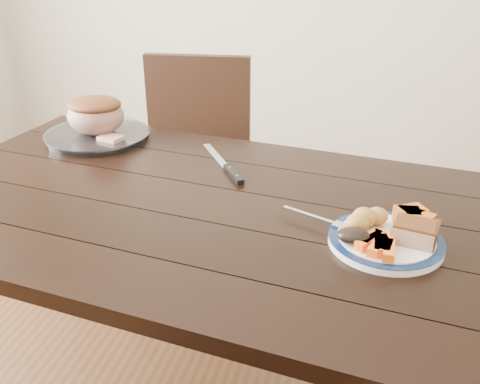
% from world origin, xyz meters
% --- Properties ---
extents(dining_table, '(1.70, 1.09, 0.75)m').
position_xyz_m(dining_table, '(0.00, 0.00, 0.66)').
color(dining_table, black).
rests_on(dining_table, ground).
extents(chair_far, '(0.47, 0.48, 0.93)m').
position_xyz_m(chair_far, '(-0.30, 0.74, 0.52)').
color(chair_far, black).
rests_on(chair_far, ground).
extents(dinner_plate, '(0.25, 0.25, 0.02)m').
position_xyz_m(dinner_plate, '(0.42, -0.09, 0.76)').
color(dinner_plate, white).
rests_on(dinner_plate, dining_table).
extents(plate_rim, '(0.25, 0.25, 0.02)m').
position_xyz_m(plate_rim, '(0.42, -0.09, 0.77)').
color(plate_rim, '#0D1E41').
rests_on(plate_rim, dinner_plate).
extents(serving_platter, '(0.33, 0.33, 0.02)m').
position_xyz_m(serving_platter, '(-0.49, 0.35, 0.76)').
color(serving_platter, white).
rests_on(serving_platter, dining_table).
extents(pork_slice, '(0.10, 0.08, 0.04)m').
position_xyz_m(pork_slice, '(0.48, -0.10, 0.79)').
color(pork_slice, tan).
rests_on(pork_slice, dinner_plate).
extents(roasted_potatoes, '(0.09, 0.09, 0.05)m').
position_xyz_m(roasted_potatoes, '(0.38, -0.07, 0.79)').
color(roasted_potatoes, gold).
rests_on(roasted_potatoes, dinner_plate).
extents(carrot_batons, '(0.08, 0.11, 0.02)m').
position_xyz_m(carrot_batons, '(0.41, -0.15, 0.78)').
color(carrot_batons, orange).
rests_on(carrot_batons, dinner_plate).
extents(pumpkin_wedges, '(0.09, 0.09, 0.04)m').
position_xyz_m(pumpkin_wedges, '(0.48, -0.03, 0.79)').
color(pumpkin_wedges, orange).
rests_on(pumpkin_wedges, dinner_plate).
extents(dark_mushroom, '(0.07, 0.05, 0.03)m').
position_xyz_m(dark_mushroom, '(0.36, -0.14, 0.79)').
color(dark_mushroom, black).
rests_on(dark_mushroom, dinner_plate).
extents(fork, '(0.17, 0.08, 0.00)m').
position_xyz_m(fork, '(0.28, -0.05, 0.77)').
color(fork, silver).
rests_on(fork, dinner_plate).
extents(roast_joint, '(0.19, 0.16, 0.12)m').
position_xyz_m(roast_joint, '(-0.49, 0.35, 0.83)').
color(roast_joint, '#A57265').
rests_on(roast_joint, serving_platter).
extents(cut_slice, '(0.08, 0.07, 0.02)m').
position_xyz_m(cut_slice, '(-0.42, 0.30, 0.78)').
color(cut_slice, tan).
rests_on(cut_slice, serving_platter).
extents(carving_knife, '(0.20, 0.28, 0.01)m').
position_xyz_m(carving_knife, '(-0.01, 0.20, 0.76)').
color(carving_knife, silver).
rests_on(carving_knife, dining_table).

